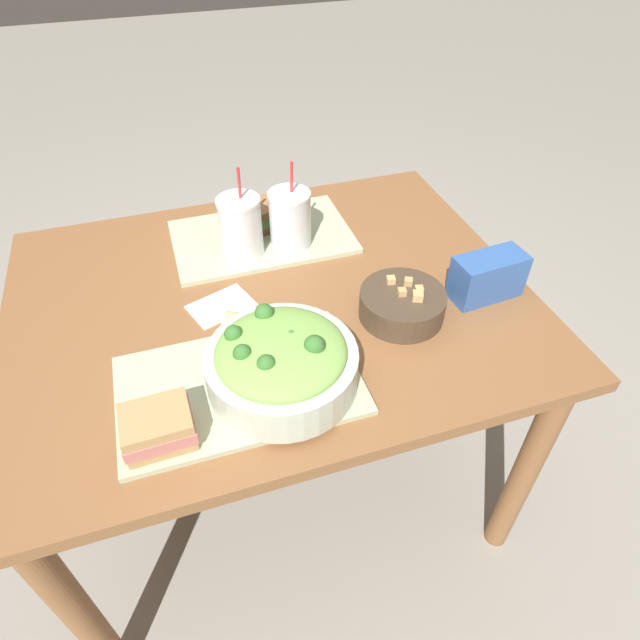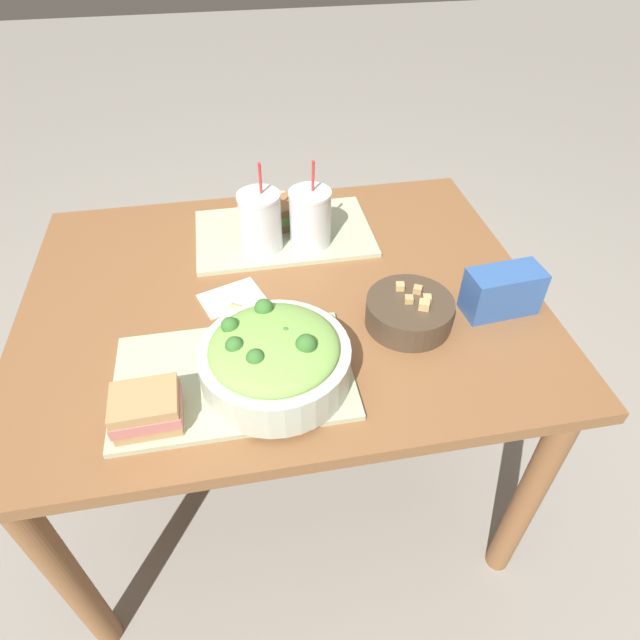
# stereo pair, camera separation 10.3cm
# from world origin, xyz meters

# --- Properties ---
(ground_plane) EXTENTS (12.00, 12.00, 0.00)m
(ground_plane) POSITION_xyz_m (0.00, 0.00, 0.00)
(ground_plane) COLOR gray
(dining_table) EXTENTS (1.15, 0.91, 0.72)m
(dining_table) POSITION_xyz_m (0.00, 0.00, 0.62)
(dining_table) COLOR brown
(dining_table) RESTS_ON ground_plane
(tray_near) EXTENTS (0.45, 0.28, 0.01)m
(tray_near) POSITION_xyz_m (-0.12, -0.24, 0.72)
(tray_near) COLOR #B2BC99
(tray_near) RESTS_ON dining_table
(tray_far) EXTENTS (0.45, 0.28, 0.01)m
(tray_far) POSITION_xyz_m (0.04, 0.23, 0.72)
(tray_far) COLOR #B2BC99
(tray_far) RESTS_ON dining_table
(salad_bowl) EXTENTS (0.28, 0.28, 0.12)m
(salad_bowl) POSITION_xyz_m (-0.04, -0.26, 0.78)
(salad_bowl) COLOR beige
(salad_bowl) RESTS_ON tray_near
(soup_bowl) EXTENTS (0.18, 0.18, 0.08)m
(soup_bowl) POSITION_xyz_m (0.25, -0.15, 0.75)
(soup_bowl) COLOR #473828
(soup_bowl) RESTS_ON dining_table
(sandwich_near) EXTENTS (0.12, 0.10, 0.06)m
(sandwich_near) POSITION_xyz_m (-0.27, -0.32, 0.76)
(sandwich_near) COLOR tan
(sandwich_near) RESTS_ON tray_near
(baguette_near) EXTENTS (0.13, 0.10, 0.06)m
(baguette_near) POSITION_xyz_m (-0.07, -0.14, 0.76)
(baguette_near) COLOR #DBBC84
(baguette_near) RESTS_ON tray_near
(sandwich_far) EXTENTS (0.15, 0.12, 0.06)m
(sandwich_far) POSITION_xyz_m (0.04, 0.27, 0.76)
(sandwich_far) COLOR olive
(sandwich_far) RESTS_ON tray_far
(baguette_far) EXTENTS (0.11, 0.07, 0.06)m
(baguette_far) POSITION_xyz_m (0.01, 0.34, 0.76)
(baguette_far) COLOR #DBBC84
(baguette_far) RESTS_ON tray_far
(drink_cup_dark) EXTENTS (0.10, 0.10, 0.23)m
(drink_cup_dark) POSITION_xyz_m (-0.02, 0.17, 0.80)
(drink_cup_dark) COLOR silver
(drink_cup_dark) RESTS_ON tray_far
(drink_cup_red) EXTENTS (0.10, 0.10, 0.22)m
(drink_cup_red) POSITION_xyz_m (0.10, 0.17, 0.79)
(drink_cup_red) COLOR silver
(drink_cup_red) RESTS_ON tray_far
(chip_bag) EXTENTS (0.16, 0.09, 0.10)m
(chip_bag) POSITION_xyz_m (0.46, -0.14, 0.77)
(chip_bag) COLOR #335BA3
(chip_bag) RESTS_ON dining_table
(napkin_folded) EXTENTS (0.16, 0.13, 0.00)m
(napkin_folded) POSITION_xyz_m (-0.11, -0.00, 0.72)
(napkin_folded) COLOR silver
(napkin_folded) RESTS_ON dining_table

